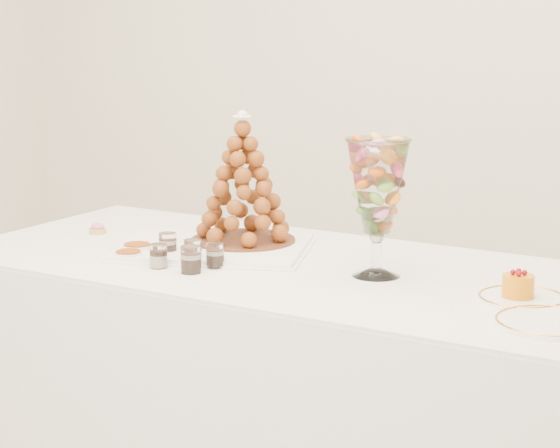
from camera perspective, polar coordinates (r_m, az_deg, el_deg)
The scene contains 15 objects.
buffet_table at distance 3.17m, azimuth 2.32°, elevation -9.76°, with size 2.26×0.99×0.84m.
lace_tray at distance 3.26m, azimuth -3.50°, elevation -1.26°, with size 0.54×0.40×0.02m, color white.
macaron_vase at distance 2.92m, azimuth 5.12°, elevation 1.89°, with size 0.17×0.17×0.37m.
cake_plate at distance 2.79m, azimuth 12.52°, elevation -3.82°, with size 0.22×0.22×0.01m, color white.
spare_plate at distance 2.60m, azimuth 13.91°, elevation -5.03°, with size 0.26×0.26×0.01m, color white.
pink_tart at distance 3.54m, azimuth -9.51°, elevation -0.26°, with size 0.06×0.06×0.03m.
verrine_a at distance 3.19m, azimuth -5.88°, elevation -1.09°, with size 0.05×0.05×0.07m, color white.
verrine_b at distance 3.10m, azimuth -4.58°, elevation -1.44°, with size 0.05×0.05×0.07m, color white.
verrine_c at distance 3.05m, azimuth -3.41°, elevation -1.65°, with size 0.05×0.05×0.07m, color white.
verrine_d at distance 3.06m, azimuth -6.36°, elevation -1.67°, with size 0.05×0.05×0.07m, color white.
verrine_e at distance 3.00m, azimuth -4.68°, elevation -1.86°, with size 0.06×0.06×0.07m, color white.
ramekin_back at distance 3.24m, azimuth -7.47°, elevation -1.32°, with size 0.09×0.09×0.03m, color white.
ramekin_front at distance 3.16m, azimuth -7.93°, elevation -1.69°, with size 0.08×0.08×0.02m, color white.
croquembouche at distance 3.27m, azimuth -1.95°, elevation 2.40°, with size 0.32×0.32×0.39m.
mousse_cake at distance 2.78m, azimuth 12.34°, elevation -3.16°, with size 0.08×0.08×0.07m.
Camera 1 is at (1.40, -2.28, 1.58)m, focal length 70.00 mm.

